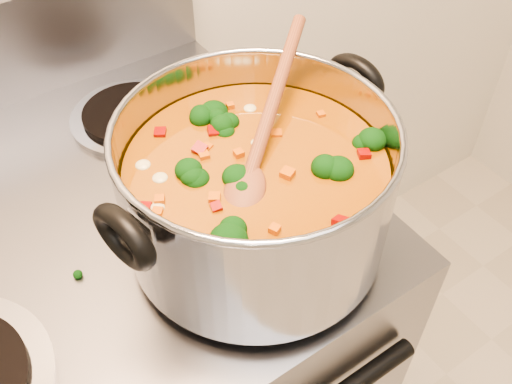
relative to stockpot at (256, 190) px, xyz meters
The scene contains 3 objects.
stockpot is the anchor object (origin of this frame).
wooden_spoon 0.06m from the stockpot, 39.87° to the left, with size 0.23×0.20×0.09m.
cooktop_crumbs 0.13m from the stockpot, 63.15° to the left, with size 0.24×0.27×0.01m.
Camera 1 is at (-0.09, 0.63, 1.47)m, focal length 40.00 mm.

